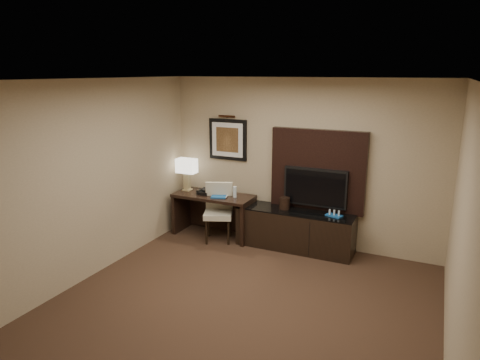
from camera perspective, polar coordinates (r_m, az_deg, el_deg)
The scene contains 20 objects.
floor at distance 5.27m, azimuth -0.95°, elevation -17.68°, with size 4.50×5.00×0.01m, color #362318.
ceiling at distance 4.47m, azimuth -1.10°, elevation 13.17°, with size 4.50×5.00×0.01m, color silver.
wall_back at distance 6.95m, azimuth 8.09°, elevation 2.24°, with size 4.50×0.01×2.70m, color tan.
wall_front at distance 2.87m, azimuth -24.66°, elevation -17.19°, with size 4.50×0.01×2.70m, color tan.
wall_left at distance 6.00m, azimuth -20.69°, elevation -0.50°, with size 0.01×5.00×2.70m, color tan.
wall_right at distance 4.27m, azimuth 27.45°, elevation -7.07°, with size 0.01×5.00×2.70m, color tan.
desk at distance 7.44m, azimuth -3.52°, elevation -4.69°, with size 1.38×0.59×0.74m, color black.
credenza at distance 6.96m, azimuth 7.34°, elevation -6.57°, with size 1.87×0.52×0.64m, color black.
tv_wall_panel at distance 6.84m, azimuth 10.32°, elevation 1.25°, with size 1.50×0.12×1.30m, color black.
tv at distance 6.80m, azimuth 10.01°, elevation -0.97°, with size 1.00×0.08×0.60m, color black.
artwork at distance 7.36m, azimuth -1.63°, elevation 5.41°, with size 0.70×0.04×0.70m, color black.
picture_light at distance 7.27m, azimuth -1.78°, elevation 8.48°, with size 0.04×0.04×0.30m, color #3C2013.
desk_chair at distance 7.18m, azimuth -2.92°, elevation -4.51°, with size 0.46×0.53×0.95m, color beige, non-canonical shape.
table_lamp at distance 7.57m, azimuth -7.10°, elevation 0.86°, with size 0.37×0.21×0.61m, color tan, non-canonical shape.
desk_phone at distance 7.36m, azimuth -4.89°, elevation -1.52°, with size 0.19×0.17×0.10m, color black, non-canonical shape.
blue_folder at distance 7.24m, azimuth -2.75°, elevation -2.06°, with size 0.25×0.33×0.02m, color #164F92.
book at distance 7.20m, azimuth -2.93°, elevation -1.36°, with size 0.16×0.02×0.22m, color tan.
water_bottle at distance 7.14m, azimuth -0.70°, elevation -1.61°, with size 0.06×0.06×0.19m, color white.
ice_bucket at distance 6.89m, azimuth 5.96°, elevation -3.09°, with size 0.17×0.17×0.19m, color black.
minibar_tray at distance 6.68m, azimuth 12.45°, elevation -4.39°, with size 0.24×0.14×0.09m, color #175199, non-canonical shape.
Camera 1 is at (1.97, -4.01, 2.79)m, focal length 32.00 mm.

